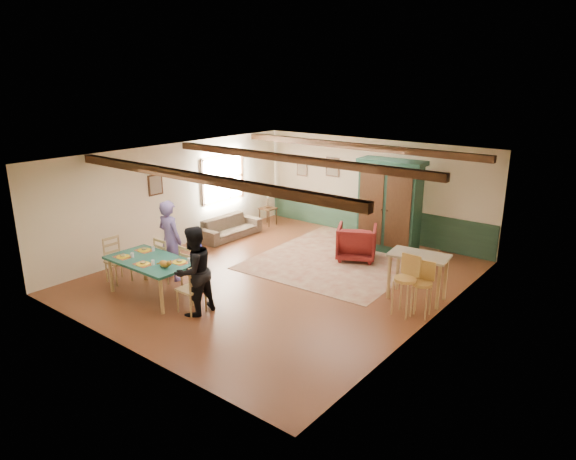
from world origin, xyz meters
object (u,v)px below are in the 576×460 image
Objects in this scene: person_woman at (194,271)px; counter_table at (417,277)px; person_man at (170,240)px; armchair at (356,242)px; person_child at (197,265)px; dining_chair_end_right at (191,288)px; dining_chair_end_left at (118,260)px; dining_table at (152,278)px; sofa at (229,227)px; dining_chair_far_left at (168,259)px; cat at (164,263)px; dining_chair_far_right at (194,267)px; end_table at (268,216)px; armoire at (390,206)px; bar_stool_left at (405,286)px; table_lamp at (268,200)px; bar_stool_right at (422,290)px.

counter_table is at bearing 137.35° from person_woman.
person_man is 4.45m from armchair.
dining_chair_end_right is at bearing 133.15° from person_child.
dining_table is at bearing -90.00° from dining_chair_end_left.
person_man is at bearing -159.11° from sofa.
dining_table is at bearing 63.43° from person_child.
dining_chair_far_left reaches higher than armchair.
cat is at bearing -80.54° from dining_chair_end_right.
sofa is at bearing -16.66° from armchair.
counter_table reaches higher than sofa.
person_woman is at bearing 8.13° from cat.
dining_table is 5.00× the size of cat.
dining_chair_far_right reaches higher than end_table.
dining_table is at bearing 119.05° from dining_chair_far_left.
person_child is (0.83, -0.01, -0.37)m from person_man.
dining_chair_far_right is 0.42× the size of armoire.
end_table is at bearing 157.23° from bar_stool_left.
dining_chair_far_right is 1.00× the size of dining_chair_end_right.
person_child is (1.61, 0.82, 0.03)m from dining_chair_end_left.
person_woman is at bearing -62.47° from table_lamp.
person_woman is 6.13m from end_table.
bar_stool_left is (3.98, 1.56, 0.06)m from person_child.
armoire is at bearing 72.50° from cat.
person_man reaches higher than end_table.
sofa is at bearing -68.07° from person_man.
counter_table is at bearing -152.90° from person_man.
person_woman is at bearing -104.70° from armoire.
sofa is (-3.98, -1.73, -0.89)m from armoire.
person_woman is 1.25m from person_child.
person_man is 5.49m from armoire.
person_man is at bearing -153.34° from counter_table.
person_man reaches higher than armchair.
dining_chair_far_left is at bearing -76.50° from table_lamp.
dining_chair_end_right is 4.57m from armchair.
person_man is 1.55× the size of bar_stool_left.
dining_table is 1.89× the size of dining_chair_end_left.
person_child is at bearing 180.00° from person_man.
armchair is at bearing -124.39° from person_man.
dining_table is 3.55× the size of end_table.
sofa is (-1.58, 3.81, -0.11)m from dining_table.
bar_stool_right is at bearing -156.73° from dining_chair_far_right.
counter_table is (5.87, -0.62, 0.20)m from sofa.
dining_chair_far_left reaches higher than cat.
dining_chair_far_right is at bearing -115.87° from armoire.
dining_chair_end_left is 3.83m from sofa.
end_table is (-1.95, 4.66, -0.23)m from dining_chair_far_right.
dining_chair_end_right is 0.42× the size of armoire.
dining_chair_far_right is at bearing 60.50° from dining_table.
dining_chair_far_right reaches higher than armchair.
bar_stool_right is at bearing 127.40° from person_woman.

